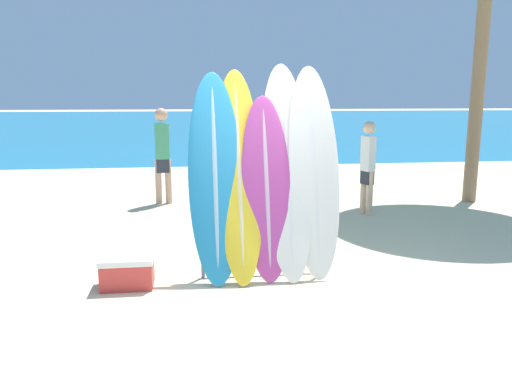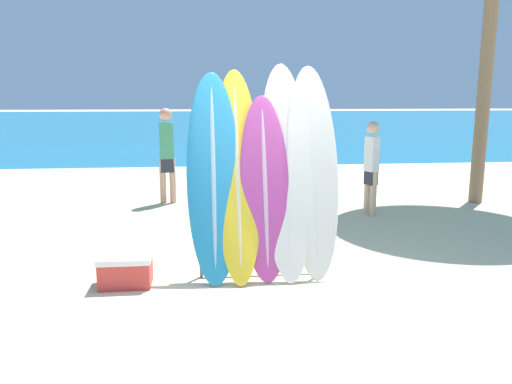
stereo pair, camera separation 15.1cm
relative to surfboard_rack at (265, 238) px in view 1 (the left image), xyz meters
The scene contains 12 objects.
ground_plane 0.79m from the surfboard_rack, 92.89° to the right, with size 160.00×160.00×0.00m, color beige.
ocean_water 38.14m from the surfboard_rack, 90.05° to the left, with size 120.00×60.00×0.01m.
surfboard_rack is the anchor object (origin of this frame).
surfboard_slot_0 0.91m from the surfboard_rack, 168.94° to the left, with size 0.60×0.96×2.31m.
surfboard_slot_1 0.80m from the surfboard_rack, 155.24° to the left, with size 0.54×1.07×2.35m.
surfboard_slot_2 0.59m from the surfboard_rack, 65.00° to the left, with size 0.55×0.76×2.04m.
surfboard_slot_3 0.83m from the surfboard_rack, 27.06° to the left, with size 0.58×1.02×2.41m.
surfboard_slot_4 0.95m from the surfboard_rack, 10.10° to the left, with size 0.58×0.83×2.38m.
person_near_water 3.55m from the surfboard_rack, 51.61° to the left, with size 0.22×0.27×1.61m.
person_mid_beach 4.38m from the surfboard_rack, 108.09° to the left, with size 0.31×0.24×1.81m.
person_far_left 7.98m from the surfboard_rack, 78.07° to the left, with size 0.28×0.31×1.81m.
cooler_box 1.55m from the surfboard_rack, behind, with size 0.56×0.39×0.34m.
Camera 1 is at (-0.77, -4.74, 2.01)m, focal length 35.00 mm.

